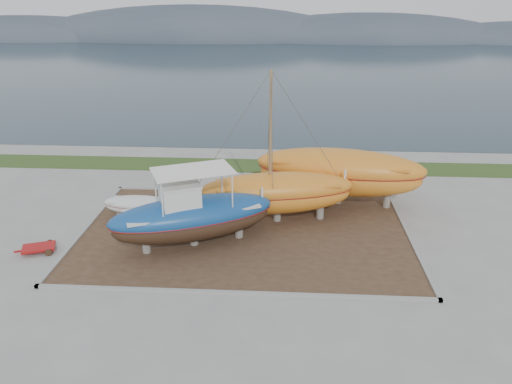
# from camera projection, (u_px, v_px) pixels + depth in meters

# --- Properties ---
(ground) EXTENTS (140.00, 140.00, 0.00)m
(ground) POSITION_uv_depth(u_px,v_px,m) (238.00, 270.00, 24.36)
(ground) COLOR gray
(ground) RESTS_ON ground
(dirt_patch) EXTENTS (18.00, 12.00, 0.06)m
(dirt_patch) POSITION_uv_depth(u_px,v_px,m) (245.00, 233.00, 28.05)
(dirt_patch) COLOR #422D1E
(dirt_patch) RESTS_ON ground
(curb_frame) EXTENTS (18.60, 12.60, 0.15)m
(curb_frame) POSITION_uv_depth(u_px,v_px,m) (245.00, 232.00, 28.03)
(curb_frame) COLOR gray
(curb_frame) RESTS_ON ground
(grass_strip) EXTENTS (44.00, 3.00, 0.08)m
(grass_strip) POSITION_uv_depth(u_px,v_px,m) (257.00, 166.00, 38.68)
(grass_strip) COLOR #284219
(grass_strip) RESTS_ON ground
(sea) EXTENTS (260.00, 100.00, 0.04)m
(sea) POSITION_uv_depth(u_px,v_px,m) (275.00, 66.00, 89.09)
(sea) COLOR #1D2F3A
(sea) RESTS_ON ground
(mountain_ridge) EXTENTS (200.00, 36.00, 20.00)m
(mountain_ridge) POSITION_uv_depth(u_px,v_px,m) (280.00, 38.00, 139.95)
(mountain_ridge) COLOR #333D49
(mountain_ridge) RESTS_ON ground
(blue_caique) EXTENTS (9.11, 6.02, 4.21)m
(blue_caique) POSITION_uv_depth(u_px,v_px,m) (192.00, 208.00, 25.94)
(blue_caique) COLOR navy
(blue_caique) RESTS_ON dirt_patch
(white_dinghy) EXTENTS (4.24, 1.71, 1.26)m
(white_dinghy) POSITION_uv_depth(u_px,v_px,m) (139.00, 207.00, 29.70)
(white_dinghy) COLOR silver
(white_dinghy) RESTS_ON dirt_patch
(orange_sailboat) EXTENTS (9.28, 4.20, 8.75)m
(orange_sailboat) POSITION_uv_depth(u_px,v_px,m) (278.00, 149.00, 27.86)
(orange_sailboat) COLOR orange
(orange_sailboat) RESTS_ON dirt_patch
(orange_bare_hull) EXTENTS (10.87, 4.79, 3.44)m
(orange_bare_hull) POSITION_uv_depth(u_px,v_px,m) (339.00, 178.00, 31.27)
(orange_bare_hull) COLOR orange
(orange_bare_hull) RESTS_ON dirt_patch
(red_trailer) EXTENTS (2.68, 1.97, 0.34)m
(red_trailer) POSITION_uv_depth(u_px,v_px,m) (39.00, 249.00, 25.97)
(red_trailer) COLOR #AD1413
(red_trailer) RESTS_ON ground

